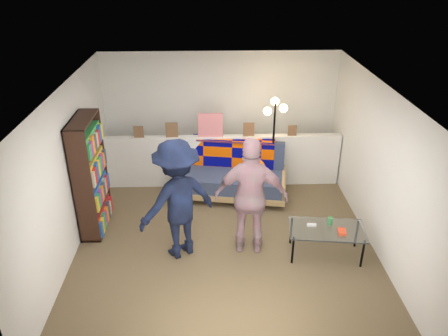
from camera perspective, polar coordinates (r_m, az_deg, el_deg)
name	(u,v)px	position (r m, az deg, el deg)	size (l,w,h in m)	color
ground	(225,239)	(6.94, 0.11, -9.26)	(5.00, 5.00, 0.00)	brown
room_shell	(224,129)	(6.54, -0.02, 5.14)	(4.60, 5.05, 2.45)	silver
half_wall_ledge	(221,161)	(8.23, -0.33, 0.98)	(4.45, 0.15, 1.00)	silver
ledge_decor	(209,128)	(7.94, -1.98, 5.29)	(2.97, 0.02, 0.45)	brown
futon_sofa	(232,174)	(7.94, 0.99, -0.85)	(2.13, 1.26, 0.86)	#A88551
bookshelf	(91,179)	(7.10, -17.04, -1.40)	(0.31, 0.93, 1.87)	black
coffee_table	(327,230)	(6.56, 13.35, -7.95)	(1.15, 0.72, 0.57)	black
floor_lamp	(274,127)	(7.80, 6.57, 5.34)	(0.41, 0.32, 1.77)	black
person_left	(178,200)	(6.21, -6.08, -4.15)	(1.17, 0.67, 1.81)	black
person_right	(251,197)	(6.25, 3.60, -3.85)	(1.06, 0.44, 1.81)	pink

